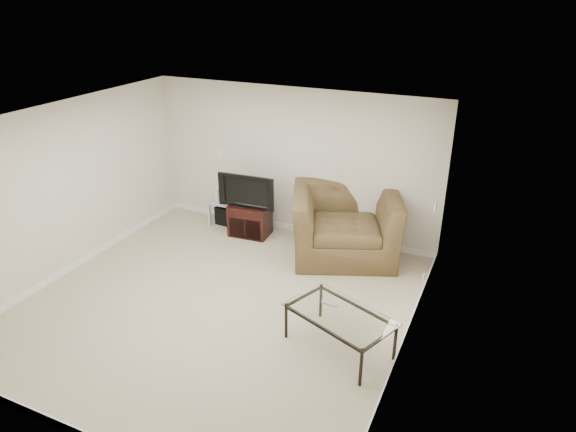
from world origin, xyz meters
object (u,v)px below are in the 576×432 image
at_px(coffee_table, 339,331).
at_px(tv_stand, 250,220).
at_px(television, 248,190).
at_px(subwoofer, 228,215).
at_px(recliner, 346,213).
at_px(side_table, 225,211).

bearing_deg(coffee_table, tv_stand, 136.62).
distance_m(television, subwoofer, 0.95).
height_order(television, recliner, recliner).
xyz_separation_m(tv_stand, subwoofer, (-0.60, 0.25, -0.12)).
relative_size(television, coffee_table, 0.74).
bearing_deg(subwoofer, television, -24.71).
bearing_deg(side_table, subwoofer, 34.58).
bearing_deg(recliner, tv_stand, 158.05).
height_order(tv_stand, side_table, tv_stand).
bearing_deg(recliner, subwoofer, 151.86).
xyz_separation_m(subwoofer, coffee_table, (3.00, -2.52, 0.08)).
relative_size(recliner, coffee_table, 1.31).
bearing_deg(recliner, television, 158.98).
bearing_deg(television, tv_stand, 90.84).
bearing_deg(recliner, coffee_table, -94.80).
bearing_deg(coffee_table, recliner, 107.15).
relative_size(tv_stand, subwoofer, 1.98).
relative_size(tv_stand, coffee_table, 0.53).
bearing_deg(subwoofer, coffee_table, -40.00).
relative_size(television, subwoofer, 2.74).
height_order(television, coffee_table, television).
height_order(subwoofer, recliner, recliner).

